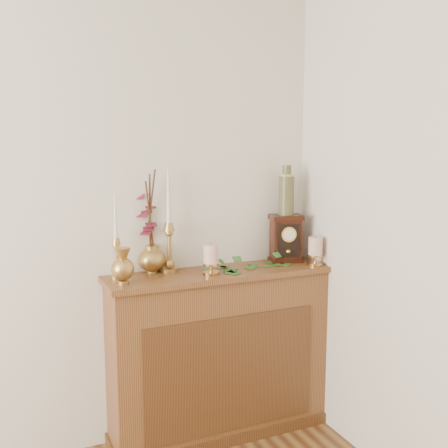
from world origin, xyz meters
name	(u,v)px	position (x,y,z in m)	size (l,w,h in m)	color
console_shelf	(220,358)	(1.40, 2.10, 0.44)	(1.24, 0.34, 0.93)	brown
candlestick_left	(116,251)	(0.86, 2.16, 1.07)	(0.07, 0.07, 0.43)	tan
candlestick_center	(169,239)	(1.14, 2.18, 1.11)	(0.09, 0.09, 0.55)	tan
bud_vase	(123,266)	(0.86, 2.03, 1.02)	(0.11, 0.11, 0.18)	tan
ginger_jar	(148,226)	(1.05, 2.25, 1.18)	(0.22, 0.24, 0.55)	tan
pillar_candle_left	(211,258)	(1.32, 2.04, 1.02)	(0.09, 0.09, 0.17)	#C38844
pillar_candle_right	(315,250)	(1.94, 2.00, 1.02)	(0.09, 0.09, 0.17)	#C38844
ivy_garland	(252,266)	(1.58, 2.07, 0.94)	(0.45, 0.21, 0.08)	#2E5F24
mantel_clock	(286,239)	(1.84, 2.16, 1.06)	(0.21, 0.17, 0.27)	#38140B
ceramic_vase	(286,193)	(1.84, 2.16, 1.33)	(0.09, 0.09, 0.28)	#1C382A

